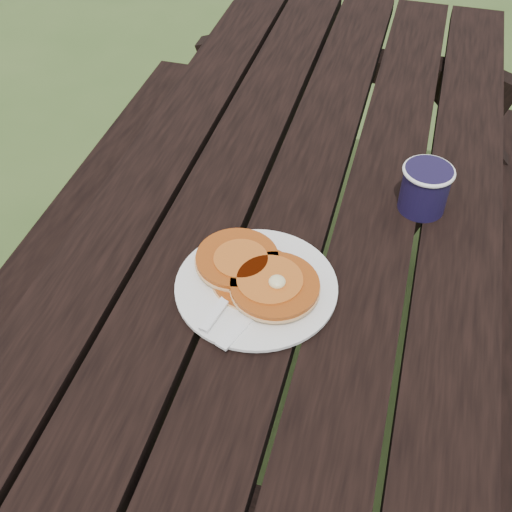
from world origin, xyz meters
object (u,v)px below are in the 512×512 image
(picnic_table, at_px, (294,311))
(plate, at_px, (256,287))
(pancake_stack, at_px, (257,274))
(coffee_cup, at_px, (425,186))

(picnic_table, relative_size, plate, 6.99)
(picnic_table, relative_size, pancake_stack, 8.38)
(pancake_stack, bearing_deg, coffee_cup, 47.88)
(picnic_table, xyz_separation_m, coffee_cup, (0.23, -0.01, 0.43))
(picnic_table, distance_m, pancake_stack, 0.49)
(plate, bearing_deg, picnic_table, 87.22)
(picnic_table, xyz_separation_m, pancake_stack, (-0.02, -0.28, 0.41))
(picnic_table, distance_m, coffee_cup, 0.49)
(pancake_stack, bearing_deg, picnic_table, 86.70)
(picnic_table, height_order, pancake_stack, pancake_stack)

